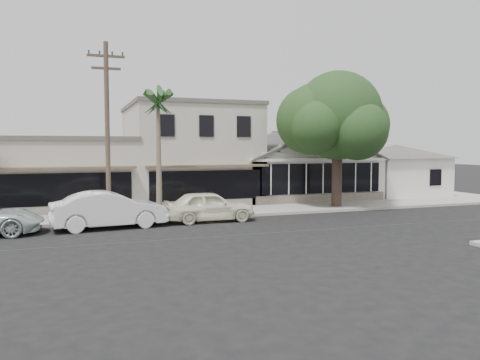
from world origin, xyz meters
name	(u,v)px	position (x,y,z in m)	size (l,w,h in m)	color
ground	(318,230)	(0.00, 0.00, 0.00)	(140.00, 140.00, 0.00)	black
sidewalk_north	(126,216)	(-8.00, 6.75, 0.07)	(90.00, 3.50, 0.15)	#9E9991
corner_shop	(296,163)	(5.00, 12.47, 2.62)	(10.40, 8.60, 5.10)	white
side_cottage	(395,177)	(13.20, 11.50, 1.50)	(6.00, 6.00, 3.00)	white
row_building_near	(188,155)	(-3.00, 13.50, 3.25)	(8.00, 10.00, 6.50)	#BAB5A7
row_building_midnear	(51,174)	(-12.00, 13.50, 2.10)	(10.00, 10.00, 4.20)	beige
utility_pole	(107,128)	(-9.00, 5.20, 4.79)	(1.80, 0.24, 9.00)	brown
car_0	(209,206)	(-4.08, 4.08, 0.79)	(1.87, 4.65, 1.59)	white
car_1	(109,210)	(-9.08, 3.76, 0.88)	(1.86, 5.32, 1.75)	white
shade_tree	(335,119)	(4.72, 6.57, 5.59)	(7.66, 6.92, 8.50)	#3F2E26
palm_east	(158,102)	(-6.32, 6.05, 6.24)	(2.30, 2.30, 7.28)	#726651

